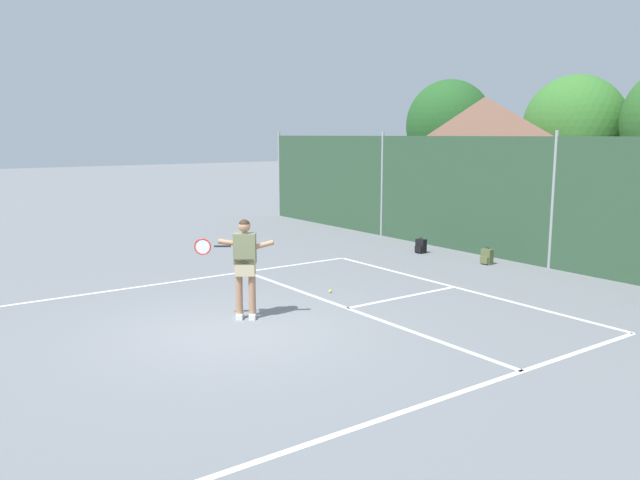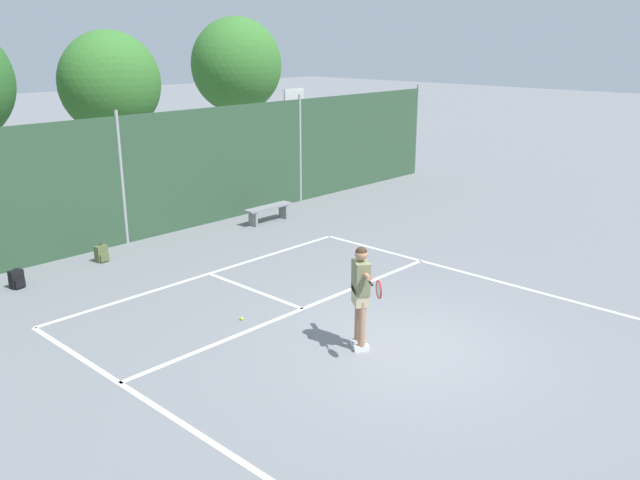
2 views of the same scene
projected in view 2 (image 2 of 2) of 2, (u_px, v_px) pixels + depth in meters
The scene contains 9 objects.
ground_plane at pixel (402, 347), 11.68m from camera, with size 120.00×120.00×0.00m, color slate.
court_markings at pixel (374, 336), 12.10m from camera, with size 8.30×11.10×0.01m.
chainlink_fence at pixel (122, 181), 17.09m from camera, with size 26.09×0.09×3.47m.
basketball_hoop at pixel (294, 125), 22.81m from camera, with size 0.90×0.67×3.55m.
tennis_player at pixel (361, 289), 11.30m from camera, with size 0.80×1.26×1.85m.
tennis_ball at pixel (242, 319), 12.76m from camera, with size 0.07×0.07×0.07m, color #CCE033.
backpack_black at pixel (17, 280), 14.36m from camera, with size 0.30×0.27×0.46m.
backpack_olive at pixel (102, 254), 16.05m from camera, with size 0.30×0.26×0.46m.
courtside_bench at pixel (268, 210), 19.45m from camera, with size 1.60×0.36×0.48m.
Camera 2 is at (-8.73, -6.22, 5.21)m, focal length 37.28 mm.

